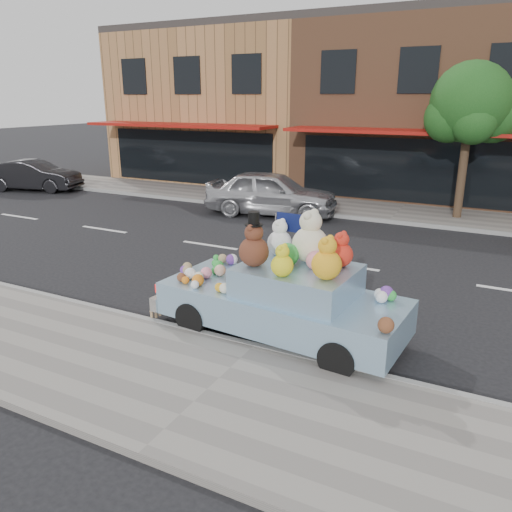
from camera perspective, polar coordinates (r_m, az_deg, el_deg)
The scene contains 11 objects.
ground at distance 12.84m, azimuth 10.05°, elevation -1.09°, with size 120.00×120.00×0.00m, color black.
near_sidewalk at distance 7.39m, azimuth -5.60°, elevation -15.28°, with size 60.00×3.00×0.12m, color gray.
far_sidewalk at distance 18.94m, azimuth 15.92°, elevation 4.77°, with size 60.00×3.00×0.12m, color gray.
near_kerb at distance 8.51m, azimuth -0.13°, elevation -10.40°, with size 60.00×0.12×0.13m, color gray.
far_kerb at distance 17.50m, azimuth 14.93°, elevation 3.85°, with size 60.00×0.12×0.13m, color gray.
storefront_left at distance 27.20m, azimuth -2.81°, elevation 16.76°, with size 10.00×9.80×7.30m.
storefront_mid at distance 23.91m, azimuth 19.40°, elevation 15.71°, with size 10.00×9.80×7.30m.
street_tree at distance 18.30m, azimuth 23.37°, elevation 15.12°, with size 3.00×2.70×5.22m.
car_silver at distance 18.02m, azimuth 1.76°, elevation 7.22°, with size 1.89×4.71×1.60m, color #B7B7BC.
car_dark at distance 25.06m, azimuth -24.06°, elevation 8.40°, with size 1.45×4.15×1.37m, color black.
art_car at distance 8.73m, azimuth 3.17°, elevation -4.31°, with size 4.61×2.10×2.29m.
Camera 1 is at (3.41, -11.69, 4.07)m, focal length 35.00 mm.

